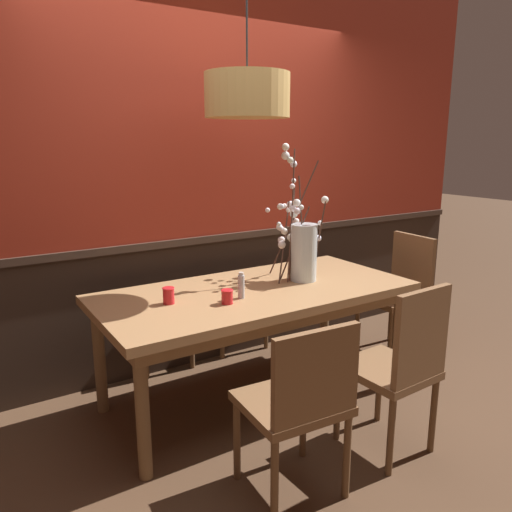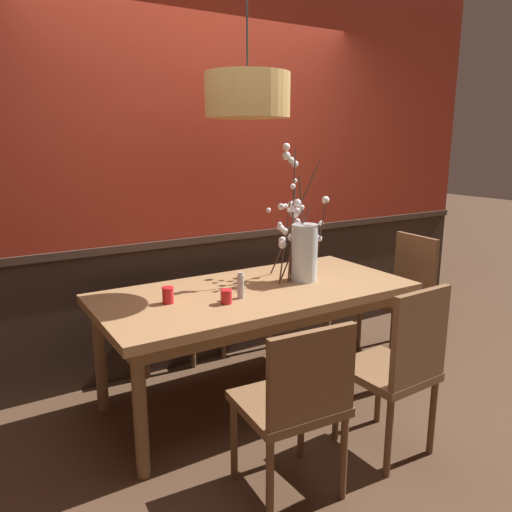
# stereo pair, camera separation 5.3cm
# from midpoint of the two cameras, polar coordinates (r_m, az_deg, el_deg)

# --- Properties ---
(ground_plane) EXTENTS (24.00, 24.00, 0.00)m
(ground_plane) POSITION_cam_midpoint_polar(r_m,az_deg,el_deg) (3.41, -0.46, -15.89)
(ground_plane) COLOR #4C3321
(back_wall) EXTENTS (5.37, 0.14, 2.96)m
(back_wall) POSITION_cam_midpoint_polar(r_m,az_deg,el_deg) (3.65, -6.97, 10.16)
(back_wall) COLOR #2D2119
(back_wall) RESTS_ON ground
(dining_table) EXTENTS (1.98, 0.93, 0.75)m
(dining_table) POSITION_cam_midpoint_polar(r_m,az_deg,el_deg) (3.14, -0.48, -5.24)
(dining_table) COLOR #997047
(dining_table) RESTS_ON ground
(chair_near_side_right) EXTENTS (0.42, 0.45, 0.95)m
(chair_near_side_right) POSITION_cam_midpoint_polar(r_m,az_deg,el_deg) (2.74, 15.65, -11.75)
(chair_near_side_right) COLOR brown
(chair_near_side_right) RESTS_ON ground
(chair_far_side_left) EXTENTS (0.44, 0.47, 0.97)m
(chair_far_side_left) POSITION_cam_midpoint_polar(r_m,az_deg,el_deg) (3.82, -11.80, -4.15)
(chair_far_side_left) COLOR brown
(chair_far_side_left) RESTS_ON ground
(chair_near_side_left) EXTENTS (0.48, 0.46, 0.88)m
(chair_near_side_left) POSITION_cam_midpoint_polar(r_m,az_deg,el_deg) (2.35, 4.39, -16.13)
(chair_near_side_left) COLOR brown
(chair_near_side_left) RESTS_ON ground
(chair_far_side_right) EXTENTS (0.48, 0.45, 0.91)m
(chair_far_side_right) POSITION_cam_midpoint_polar(r_m,az_deg,el_deg) (4.07, -3.45, -3.05)
(chair_far_side_right) COLOR brown
(chair_far_side_right) RESTS_ON ground
(chair_head_east_end) EXTENTS (0.45, 0.46, 0.94)m
(chair_head_east_end) POSITION_cam_midpoint_polar(r_m,az_deg,el_deg) (4.05, 15.91, -3.58)
(chair_head_east_end) COLOR brown
(chair_head_east_end) RESTS_ON ground
(vase_with_blossoms) EXTENTS (0.40, 0.43, 0.89)m
(vase_with_blossoms) POSITION_cam_midpoint_polar(r_m,az_deg,el_deg) (3.29, 4.77, 0.98)
(vase_with_blossoms) COLOR silver
(vase_with_blossoms) RESTS_ON dining_table
(candle_holder_nearer_center) EXTENTS (0.07, 0.07, 0.10)m
(candle_holder_nearer_center) POSITION_cam_midpoint_polar(r_m,az_deg,el_deg) (2.87, -10.54, -4.49)
(candle_holder_nearer_center) COLOR red
(candle_holder_nearer_center) RESTS_ON dining_table
(candle_holder_nearer_edge) EXTENTS (0.07, 0.07, 0.08)m
(candle_holder_nearer_edge) POSITION_cam_midpoint_polar(r_m,az_deg,el_deg) (2.83, -3.87, -4.67)
(candle_holder_nearer_edge) COLOR red
(candle_holder_nearer_edge) RESTS_ON dining_table
(condiment_bottle) EXTENTS (0.04, 0.04, 0.16)m
(condiment_bottle) POSITION_cam_midpoint_polar(r_m,az_deg,el_deg) (2.92, -2.23, -3.46)
(condiment_bottle) COLOR #ADADB2
(condiment_bottle) RESTS_ON dining_table
(pendant_lamp) EXTENTS (0.51, 0.51, 1.18)m
(pendant_lamp) POSITION_cam_midpoint_polar(r_m,az_deg,el_deg) (3.08, -1.53, 17.97)
(pendant_lamp) COLOR tan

